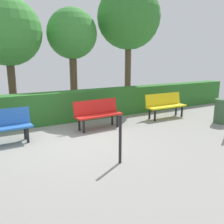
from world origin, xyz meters
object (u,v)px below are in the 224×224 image
(tree_near, at_px, (129,18))
(trash_bin, at_px, (221,111))
(bench_yellow, at_px, (165,104))
(tree_far, at_px, (7,32))
(bench_red, at_px, (98,113))
(bench_blue, at_px, (1,125))
(tree_mid, at_px, (72,35))

(tree_near, height_order, trash_bin, tree_near)
(bench_yellow, height_order, tree_far, tree_far)
(bench_red, relative_size, trash_bin, 1.85)
(bench_red, height_order, trash_bin, bench_red)
(bench_red, distance_m, trash_bin, 4.06)
(bench_blue, bearing_deg, bench_red, 179.93)
(tree_far, relative_size, trash_bin, 5.29)
(bench_yellow, bearing_deg, bench_blue, 1.84)
(bench_yellow, xyz_separation_m, tree_near, (-0.09, -2.56, 3.25))
(bench_red, relative_size, tree_mid, 0.37)
(bench_yellow, distance_m, trash_bin, 1.84)
(bench_yellow, relative_size, bench_red, 1.05)
(bench_blue, bearing_deg, tree_near, -155.61)
(tree_mid, bearing_deg, bench_red, 82.38)
(bench_yellow, height_order, trash_bin, bench_yellow)
(bench_yellow, xyz_separation_m, trash_bin, (-1.10, 1.48, -0.09))
(bench_blue, relative_size, tree_mid, 0.36)
(bench_yellow, bearing_deg, tree_far, -33.27)
(tree_mid, bearing_deg, bench_blue, 44.75)
(trash_bin, bearing_deg, bench_blue, -12.37)
(bench_red, height_order, bench_blue, same)
(trash_bin, bearing_deg, bench_yellow, -53.40)
(bench_red, bearing_deg, bench_blue, -1.16)
(bench_yellow, bearing_deg, tree_near, -90.85)
(tree_far, bearing_deg, bench_blue, 77.14)
(bench_yellow, distance_m, bench_blue, 5.35)
(tree_near, bearing_deg, bench_blue, 25.75)
(bench_blue, height_order, trash_bin, bench_blue)
(bench_yellow, relative_size, tree_mid, 0.39)
(bench_blue, height_order, tree_far, tree_far)
(tree_mid, height_order, tree_far, tree_far)
(tree_near, bearing_deg, trash_bin, 104.03)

